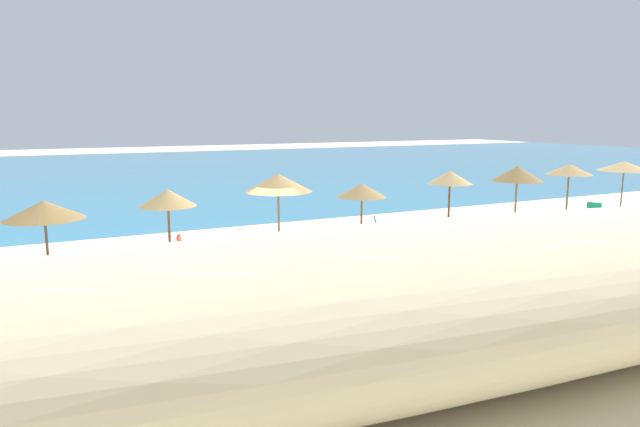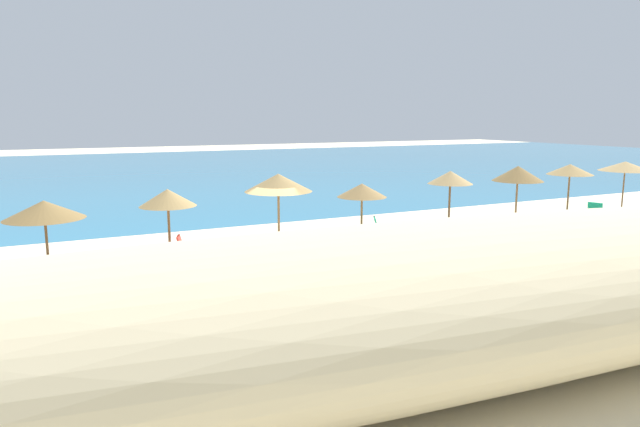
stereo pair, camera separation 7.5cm
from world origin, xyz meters
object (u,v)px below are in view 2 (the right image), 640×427
object	(u,v)px
beach_umbrella_6	(362,190)
beach_umbrella_7	(450,178)
beach_umbrella_4	(168,198)
beach_umbrella_3	(44,210)
beach_umbrella_10	(625,166)
beach_umbrella_5	(278,183)
lounge_chair_0	(591,217)
lounge_chair_2	(169,253)
lounge_chair_1	(365,236)
beach_umbrella_8	(518,174)
beach_umbrella_9	(570,170)

from	to	relation	value
beach_umbrella_6	beach_umbrella_7	xyz separation A→B (m)	(4.04, -0.50, 0.37)
beach_umbrella_4	beach_umbrella_6	bearing A→B (deg)	-0.31
beach_umbrella_3	beach_umbrella_10	xyz separation A→B (m)	(26.66, -0.20, 0.35)
beach_umbrella_5	beach_umbrella_10	distance (m)	18.70
lounge_chair_0	lounge_chair_2	bearing A→B (deg)	66.01
beach_umbrella_10	lounge_chair_2	xyz separation A→B (m)	(-22.97, 0.04, -2.10)
lounge_chair_0	beach_umbrella_10	bearing A→B (deg)	-95.08
beach_umbrella_5	lounge_chair_1	xyz separation A→B (m)	(3.22, -1.02, -2.13)
beach_umbrella_4	beach_umbrella_3	bearing A→B (deg)	-174.64
beach_umbrella_4	beach_umbrella_8	bearing A→B (deg)	-1.86
beach_umbrella_8	beach_umbrella_10	xyz separation A→B (m)	(7.23, -0.05, 0.06)
beach_umbrella_7	lounge_chair_1	bearing A→B (deg)	-174.53
beach_umbrella_9	beach_umbrella_10	size ratio (longest dim) A/B	1.00
lounge_chair_0	beach_umbrella_9	bearing A→B (deg)	0.27
beach_umbrella_10	beach_umbrella_7	bearing A→B (deg)	179.88
beach_umbrella_5	beach_umbrella_8	size ratio (longest dim) A/B	1.03
beach_umbrella_5	beach_umbrella_7	bearing A→B (deg)	-4.50
beach_umbrella_7	beach_umbrella_8	xyz separation A→B (m)	(3.86, 0.03, -0.00)
lounge_chair_0	lounge_chair_2	world-z (taller)	lounge_chair_2
beach_umbrella_3	beach_umbrella_8	distance (m)	19.44
beach_umbrella_6	beach_umbrella_7	world-z (taller)	beach_umbrella_7
lounge_chair_2	beach_umbrella_10	bearing A→B (deg)	-70.96
beach_umbrella_3	beach_umbrella_4	size ratio (longest dim) A/B	0.96
beach_umbrella_8	lounge_chair_2	world-z (taller)	beach_umbrella_8
beach_umbrella_4	lounge_chair_2	xyz separation A→B (m)	(-0.15, -0.52, -1.84)
beach_umbrella_5	beach_umbrella_6	xyz separation A→B (m)	(3.57, -0.10, -0.48)
beach_umbrella_3	beach_umbrella_5	bearing A→B (deg)	3.03
beach_umbrella_9	lounge_chair_2	bearing A→B (deg)	-179.95
beach_umbrella_3	beach_umbrella_5	xyz separation A→B (m)	(7.97, 0.42, 0.39)
beach_umbrella_8	lounge_chair_2	distance (m)	15.87
beach_umbrella_5	beach_umbrella_4	bearing A→B (deg)	-179.16
beach_umbrella_9	lounge_chair_2	world-z (taller)	beach_umbrella_9
beach_umbrella_7	beach_umbrella_8	bearing A→B (deg)	0.46
lounge_chair_2	beach_umbrella_4	bearing A→B (deg)	2.63
beach_umbrella_5	lounge_chair_1	distance (m)	4.00
beach_umbrella_9	beach_umbrella_6	bearing A→B (deg)	177.64
beach_umbrella_10	lounge_chair_2	size ratio (longest dim) A/B	1.85
beach_umbrella_8	beach_umbrella_9	bearing A→B (deg)	0.02
beach_umbrella_9	beach_umbrella_4	bearing A→B (deg)	178.47
beach_umbrella_3	beach_umbrella_8	xyz separation A→B (m)	(19.44, -0.15, 0.29)
beach_umbrella_7	lounge_chair_1	xyz separation A→B (m)	(-4.38, -0.42, -2.03)
beach_umbrella_6	lounge_chair_1	bearing A→B (deg)	-110.76
beach_umbrella_6	beach_umbrella_8	distance (m)	7.92
beach_umbrella_8	lounge_chair_1	distance (m)	8.50
beach_umbrella_4	beach_umbrella_8	xyz separation A→B (m)	(15.59, -0.51, 0.20)
beach_umbrella_6	lounge_chair_0	bearing A→B (deg)	-7.39
beach_umbrella_10	lounge_chair_1	xyz separation A→B (m)	(-15.47, -0.40, -2.09)
beach_umbrella_6	beach_umbrella_7	distance (m)	4.08
beach_umbrella_4	beach_umbrella_5	distance (m)	4.13
beach_umbrella_3	beach_umbrella_9	distance (m)	22.78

